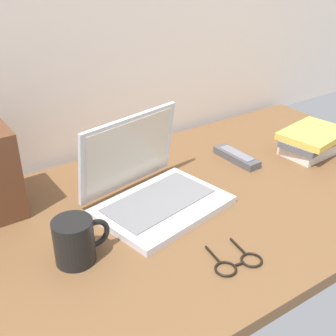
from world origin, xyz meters
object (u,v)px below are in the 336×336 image
(laptop, at_px, (151,187))
(remote_control_near, at_px, (237,157))
(coffee_mug, at_px, (76,241))
(eyeglasses, at_px, (238,263))
(book_stack, at_px, (312,141))

(laptop, xyz_separation_m, remote_control_near, (0.34, 0.05, -0.03))
(laptop, height_order, coffee_mug, laptop)
(laptop, distance_m, remote_control_near, 0.35)
(laptop, xyz_separation_m, eyeglasses, (0.02, -0.30, -0.04))
(remote_control_near, distance_m, eyeglasses, 0.48)
(laptop, relative_size, book_stack, 1.54)
(coffee_mug, xyz_separation_m, book_stack, (0.82, 0.06, -0.01))
(eyeglasses, distance_m, book_stack, 0.61)
(coffee_mug, distance_m, eyeglasses, 0.34)
(remote_control_near, bearing_deg, laptop, -170.83)
(laptop, distance_m, coffee_mug, 0.27)
(eyeglasses, bearing_deg, book_stack, 25.99)
(coffee_mug, bearing_deg, laptop, 22.10)
(eyeglasses, bearing_deg, laptop, 93.96)
(coffee_mug, bearing_deg, book_stack, 4.55)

